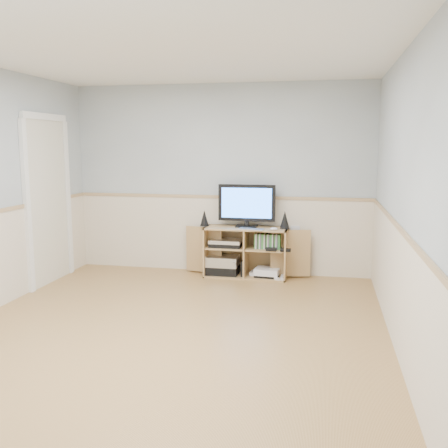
{
  "coord_description": "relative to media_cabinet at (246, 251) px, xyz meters",
  "views": [
    {
      "loc": [
        1.37,
        -4.26,
        1.7
      ],
      "look_at": [
        0.26,
        1.2,
        0.82
      ],
      "focal_mm": 40.0,
      "sensor_mm": 36.0,
      "label": 1
    }
  ],
  "objects": [
    {
      "name": "media_cabinet",
      "position": [
        0.0,
        0.0,
        0.0
      ],
      "size": [
        1.66,
        0.4,
        0.65
      ],
      "color": "tan",
      "rests_on": "floor"
    },
    {
      "name": "speaker_left",
      "position": [
        -0.56,
        -0.03,
        0.42
      ],
      "size": [
        0.11,
        0.11,
        0.21
      ],
      "primitive_type": "cone",
      "color": "black",
      "rests_on": "media_cabinet"
    },
    {
      "name": "monitor",
      "position": [
        0.0,
        -0.0,
        0.62
      ],
      "size": [
        0.74,
        0.18,
        0.55
      ],
      "color": "black",
      "rests_on": "media_cabinet"
    },
    {
      "name": "game_cases",
      "position": [
        0.29,
        -0.07,
        0.15
      ],
      "size": [
        0.33,
        0.13,
        0.19
      ],
      "primitive_type": "cube",
      "color": "#3F8C3F",
      "rests_on": "media_cabinet"
    },
    {
      "name": "speaker_right",
      "position": [
        0.5,
        -0.03,
        0.43
      ],
      "size": [
        0.12,
        0.12,
        0.23
      ],
      "primitive_type": "cone",
      "color": "black",
      "rests_on": "media_cabinet"
    },
    {
      "name": "keyboard",
      "position": [
        0.09,
        -0.19,
        0.32
      ],
      "size": [
        0.34,
        0.19,
        0.01
      ],
      "primitive_type": "cube",
      "rotation": [
        0.0,
        0.0,
        -0.21
      ],
      "color": "silver",
      "rests_on": "media_cabinet"
    },
    {
      "name": "mouse",
      "position": [
        0.38,
        -0.19,
        0.34
      ],
      "size": [
        0.11,
        0.09,
        0.04
      ],
      "primitive_type": "ellipsoid",
      "rotation": [
        0.0,
        0.0,
        0.35
      ],
      "color": "white",
      "rests_on": "media_cabinet"
    },
    {
      "name": "wall_outlet",
      "position": [
        0.62,
        0.16,
        0.27
      ],
      "size": [
        0.12,
        0.03,
        0.12
      ],
      "primitive_type": "cube",
      "color": "white",
      "rests_on": "wall_back"
    },
    {
      "name": "game_consoles",
      "position": [
        0.27,
        -0.06,
        -0.26
      ],
      "size": [
        0.45,
        0.3,
        0.11
      ],
      "color": "white",
      "rests_on": "media_cabinet"
    },
    {
      "name": "room",
      "position": [
        -0.44,
        -1.95,
        0.88
      ],
      "size": [
        4.04,
        4.54,
        2.54
      ],
      "color": "tan",
      "rests_on": "ground"
    },
    {
      "name": "av_components",
      "position": [
        -0.29,
        -0.05,
        -0.11
      ],
      "size": [
        0.5,
        0.3,
        0.47
      ],
      "color": "black",
      "rests_on": "media_cabinet"
    }
  ]
}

